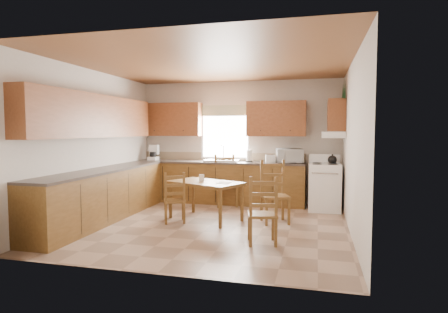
% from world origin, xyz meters
% --- Properties ---
extents(floor, '(4.50, 4.50, 0.00)m').
position_xyz_m(floor, '(0.00, 0.00, 0.00)').
color(floor, '#937660').
rests_on(floor, ground).
extents(ceiling, '(4.50, 4.50, 0.00)m').
position_xyz_m(ceiling, '(0.00, 0.00, 2.70)').
color(ceiling, brown).
rests_on(ceiling, floor).
extents(wall_left, '(4.50, 4.50, 0.00)m').
position_xyz_m(wall_left, '(-2.25, 0.00, 1.35)').
color(wall_left, beige).
rests_on(wall_left, floor).
extents(wall_right, '(4.50, 4.50, 0.00)m').
position_xyz_m(wall_right, '(2.25, 0.00, 1.35)').
color(wall_right, beige).
rests_on(wall_right, floor).
extents(wall_back, '(4.50, 4.50, 0.00)m').
position_xyz_m(wall_back, '(0.00, 2.25, 1.35)').
color(wall_back, beige).
rests_on(wall_back, floor).
extents(wall_front, '(4.50, 4.50, 0.00)m').
position_xyz_m(wall_front, '(0.00, -2.25, 1.35)').
color(wall_front, beige).
rests_on(wall_front, floor).
extents(lower_cab_back, '(3.75, 0.60, 0.88)m').
position_xyz_m(lower_cab_back, '(-0.38, 1.95, 0.44)').
color(lower_cab_back, brown).
rests_on(lower_cab_back, floor).
extents(lower_cab_left, '(0.60, 3.60, 0.88)m').
position_xyz_m(lower_cab_left, '(-1.95, -0.15, 0.44)').
color(lower_cab_left, brown).
rests_on(lower_cab_left, floor).
extents(counter_back, '(3.75, 0.63, 0.04)m').
position_xyz_m(counter_back, '(-0.38, 1.95, 0.90)').
color(counter_back, '#403631').
rests_on(counter_back, lower_cab_back).
extents(counter_left, '(0.63, 3.60, 0.04)m').
position_xyz_m(counter_left, '(-1.95, -0.15, 0.90)').
color(counter_left, '#403631').
rests_on(counter_left, lower_cab_left).
extents(backsplash, '(3.75, 0.01, 0.18)m').
position_xyz_m(backsplash, '(-0.38, 2.24, 1.01)').
color(backsplash, gray).
rests_on(backsplash, counter_back).
extents(upper_cab_back_left, '(1.41, 0.33, 0.75)m').
position_xyz_m(upper_cab_back_left, '(-1.55, 2.08, 1.85)').
color(upper_cab_back_left, brown).
rests_on(upper_cab_back_left, wall_back).
extents(upper_cab_back_right, '(1.25, 0.33, 0.75)m').
position_xyz_m(upper_cab_back_right, '(0.86, 2.08, 1.85)').
color(upper_cab_back_right, brown).
rests_on(upper_cab_back_right, wall_back).
extents(upper_cab_left, '(0.33, 3.60, 0.75)m').
position_xyz_m(upper_cab_left, '(-2.08, -0.15, 1.85)').
color(upper_cab_left, brown).
rests_on(upper_cab_left, wall_left).
extents(upper_cab_stove, '(0.33, 0.62, 0.62)m').
position_xyz_m(upper_cab_stove, '(2.08, 1.65, 1.90)').
color(upper_cab_stove, brown).
rests_on(upper_cab_stove, wall_right).
extents(range_hood, '(0.44, 0.62, 0.12)m').
position_xyz_m(range_hood, '(2.03, 1.65, 1.52)').
color(range_hood, white).
rests_on(range_hood, wall_right).
extents(window_frame, '(1.13, 0.02, 1.18)m').
position_xyz_m(window_frame, '(-0.30, 2.22, 1.55)').
color(window_frame, white).
rests_on(window_frame, wall_back).
extents(window_pane, '(1.05, 0.01, 1.10)m').
position_xyz_m(window_pane, '(-0.30, 2.21, 1.55)').
color(window_pane, white).
rests_on(window_pane, wall_back).
extents(window_valance, '(1.19, 0.01, 0.24)m').
position_xyz_m(window_valance, '(-0.30, 2.19, 2.05)').
color(window_valance, '#566C3F').
rests_on(window_valance, wall_back).
extents(sink_basin, '(0.75, 0.45, 0.04)m').
position_xyz_m(sink_basin, '(-0.30, 1.95, 0.94)').
color(sink_basin, silver).
rests_on(sink_basin, counter_back).
extents(pine_decal_a, '(0.22, 0.22, 0.36)m').
position_xyz_m(pine_decal_a, '(2.21, 1.33, 2.38)').
color(pine_decal_a, '#133A1D').
rests_on(pine_decal_a, wall_right).
extents(pine_decal_b, '(0.22, 0.22, 0.36)m').
position_xyz_m(pine_decal_b, '(2.21, 1.65, 2.42)').
color(pine_decal_b, '#133A1D').
rests_on(pine_decal_b, wall_right).
extents(pine_decal_c, '(0.22, 0.22, 0.36)m').
position_xyz_m(pine_decal_c, '(2.21, 1.97, 2.38)').
color(pine_decal_c, '#133A1D').
rests_on(pine_decal_c, wall_right).
extents(stove, '(0.64, 0.66, 0.92)m').
position_xyz_m(stove, '(1.88, 1.68, 0.46)').
color(stove, white).
rests_on(stove, floor).
extents(coffeemaker, '(0.29, 0.31, 0.36)m').
position_xyz_m(coffeemaker, '(-1.95, 1.95, 1.10)').
color(coffeemaker, white).
rests_on(coffeemaker, counter_back).
extents(paper_towel, '(0.14, 0.14, 0.26)m').
position_xyz_m(paper_towel, '(0.29, 1.98, 1.05)').
color(paper_towel, white).
rests_on(paper_towel, counter_back).
extents(toaster, '(0.23, 0.18, 0.16)m').
position_xyz_m(toaster, '(0.76, 1.94, 1.00)').
color(toaster, white).
rests_on(toaster, counter_back).
extents(microwave, '(0.57, 0.46, 0.30)m').
position_xyz_m(microwave, '(1.16, 1.95, 1.07)').
color(microwave, white).
rests_on(microwave, counter_back).
extents(dining_table, '(1.47, 1.20, 0.69)m').
position_xyz_m(dining_table, '(-0.20, 0.35, 0.34)').
color(dining_table, brown).
rests_on(dining_table, floor).
extents(chair_near_left, '(0.48, 0.47, 0.88)m').
position_xyz_m(chair_near_left, '(-0.68, 0.05, 0.44)').
color(chair_near_left, brown).
rests_on(chair_near_left, floor).
extents(chair_near_right, '(0.48, 0.47, 0.97)m').
position_xyz_m(chair_near_right, '(0.99, -0.83, 0.48)').
color(chair_near_right, brown).
rests_on(chair_near_right, floor).
extents(chair_far_left, '(0.59, 0.58, 1.08)m').
position_xyz_m(chair_far_left, '(-0.14, 1.64, 0.54)').
color(chair_far_left, brown).
rests_on(chair_far_left, floor).
extents(chair_far_right, '(0.58, 0.56, 1.07)m').
position_xyz_m(chair_far_right, '(1.03, 0.42, 0.54)').
color(chair_far_right, brown).
rests_on(chair_far_right, floor).
extents(table_paper, '(0.24, 0.31, 0.00)m').
position_xyz_m(table_paper, '(0.16, 0.27, 0.69)').
color(table_paper, white).
rests_on(table_paper, dining_table).
extents(table_card, '(0.10, 0.04, 0.13)m').
position_xyz_m(table_card, '(-0.28, 0.36, 0.75)').
color(table_card, white).
rests_on(table_card, dining_table).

